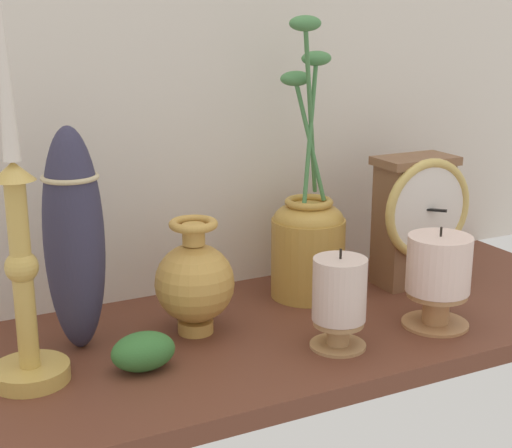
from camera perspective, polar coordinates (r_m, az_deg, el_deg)
The scene contains 10 objects.
ground_plane at distance 99.98cm, azimuth 1.38°, elevation -8.23°, with size 100.00×36.00×2.40cm, color brown.
back_wall at distance 108.29cm, azimuth -3.21°, elevation 12.04°, with size 120.00×2.00×65.00cm, color silver.
mantel_clock at distance 113.31cm, azimuth 11.78°, elevation 0.46°, with size 14.56×8.99×19.40cm.
candlestick_tall_left at distance 84.23cm, azimuth -17.05°, elevation -2.74°, with size 8.51×8.51×45.37cm.
brass_vase_bulbous at distance 95.57cm, azimuth -4.58°, elevation -4.26°, with size 9.98×9.98×14.71cm.
brass_vase_jar at distance 107.27cm, azimuth 3.88°, elevation -0.98°, with size 10.37×10.37×38.62cm.
pillar_candle_front at distance 91.91cm, azimuth 6.20°, elevation -5.56°, with size 6.81×6.81×12.39cm.
pillar_candle_near_clock at distance 100.08cm, azimuth 13.39°, elevation -3.70°, with size 8.59×8.59×13.14cm.
tall_ceramic_vase at distance 91.52cm, azimuth -13.37°, elevation -1.10°, with size 7.05×7.05×26.82cm.
ivy_sprig at distance 88.31cm, azimuth -8.38°, elevation -9.35°, with size 7.40×5.18×4.40cm.
Camera 1 is at (-43.21, -80.57, 39.28)cm, focal length 53.83 mm.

